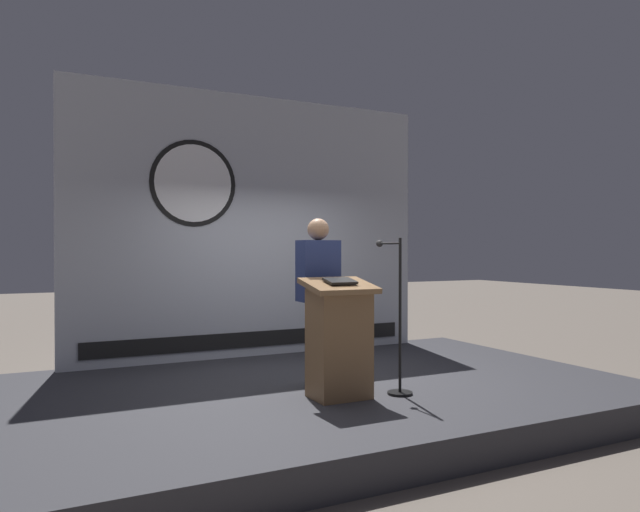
{
  "coord_description": "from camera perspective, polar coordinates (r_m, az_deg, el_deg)",
  "views": [
    {
      "loc": [
        -2.64,
        -5.38,
        1.68
      ],
      "look_at": [
        -0.05,
        -0.18,
        1.62
      ],
      "focal_mm": 32.83,
      "sensor_mm": 36.0,
      "label": 1
    }
  ],
  "objects": [
    {
      "name": "ground_plane",
      "position": [
        6.23,
        -0.32,
        -15.07
      ],
      "size": [
        40.0,
        40.0,
        0.0
      ],
      "primitive_type": "plane",
      "color": "#6B6056"
    },
    {
      "name": "stage_platform",
      "position": [
        6.19,
        -0.32,
        -13.74
      ],
      "size": [
        6.4,
        4.0,
        0.3
      ],
      "primitive_type": "cube",
      "color": "#333338",
      "rests_on": "ground"
    },
    {
      "name": "banner_display",
      "position": [
        7.7,
        -6.52,
        2.89
      ],
      "size": [
        4.78,
        0.12,
        3.39
      ],
      "color": "#B2B7C1",
      "rests_on": "stage_platform"
    },
    {
      "name": "podium",
      "position": [
        5.51,
        1.87,
        -8.08
      ],
      "size": [
        0.64,
        0.5,
        1.12
      ],
      "color": "olive",
      "rests_on": "stage_platform"
    },
    {
      "name": "speaker_person",
      "position": [
        5.91,
        -0.18,
        -4.38
      ],
      "size": [
        0.4,
        0.26,
        1.7
      ],
      "color": "black",
      "rests_on": "stage_platform"
    },
    {
      "name": "microphone_stand",
      "position": [
        5.73,
        7.52,
        -8.0
      ],
      "size": [
        0.24,
        0.52,
        1.5
      ],
      "color": "black",
      "rests_on": "stage_platform"
    }
  ]
}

